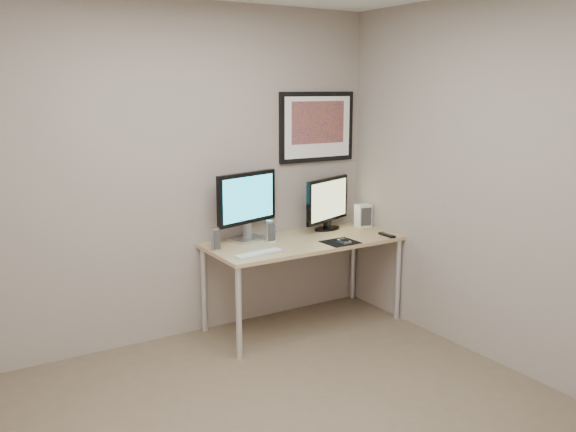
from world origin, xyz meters
The scene contains 13 objects.
room centered at (0.00, 0.45, 1.64)m, with size 3.60×3.60×3.60m.
desk centered at (1.00, 1.35, 0.66)m, with size 1.60×0.70×0.73m.
framed_art centered at (1.35, 1.68, 1.62)m, with size 0.75×0.04×0.60m.
monitor_large centered at (0.61, 1.59, 1.04)m, with size 0.60×0.27×0.56m.
monitor_tv centered at (1.38, 1.55, 0.98)m, with size 0.56×0.25×0.46m.
speaker_left centered at (0.25, 1.44, 0.82)m, with size 0.07×0.07×0.18m, color #B3B3B8.
speaker_right centered at (0.74, 1.45, 0.82)m, with size 0.07×0.07×0.17m, color #B3B3B8.
phone_dock centered at (0.75, 1.44, 0.80)m, with size 0.06×0.06×0.14m, color black.
keyboard centered at (0.48, 1.16, 0.74)m, with size 0.40×0.11×0.01m, color silver.
mousepad centered at (1.21, 1.13, 0.73)m, with size 0.27×0.24×0.00m, color black.
mouse centered at (1.22, 1.09, 0.75)m, with size 0.06×0.11×0.04m, color black.
remote centered at (1.67, 1.10, 0.74)m, with size 0.05×0.18×0.02m, color black.
fan_unit centered at (1.72, 1.48, 0.83)m, with size 0.13×0.10×0.20m, color silver.
Camera 1 is at (-1.65, -2.70, 1.95)m, focal length 38.00 mm.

